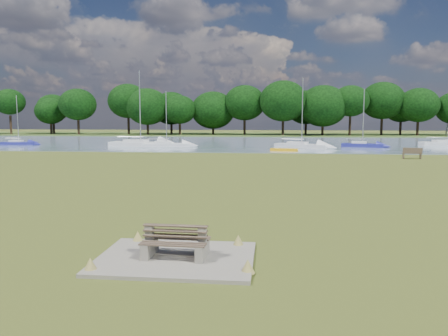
# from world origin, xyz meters

# --- Properties ---
(ground) EXTENTS (220.00, 220.00, 0.00)m
(ground) POSITION_xyz_m (0.00, 0.00, 0.00)
(ground) COLOR brown
(river) EXTENTS (220.00, 40.00, 0.10)m
(river) POSITION_xyz_m (0.00, 42.00, 0.00)
(river) COLOR gray
(river) RESTS_ON ground
(far_bank) EXTENTS (220.00, 20.00, 0.40)m
(far_bank) POSITION_xyz_m (0.00, 72.00, 0.00)
(far_bank) COLOR #4C6626
(far_bank) RESTS_ON ground
(concrete_pad) EXTENTS (4.20, 3.20, 0.10)m
(concrete_pad) POSITION_xyz_m (0.00, -14.00, 0.05)
(concrete_pad) COLOR gray
(concrete_pad) RESTS_ON ground
(bench_pair) EXTENTS (1.79, 1.09, 0.95)m
(bench_pair) POSITION_xyz_m (0.00, -14.00, 0.49)
(bench_pair) COLOR gray
(bench_pair) RESTS_ON concrete_pad
(riverbank_bench) EXTENTS (1.77, 0.72, 1.06)m
(riverbank_bench) POSITION_xyz_m (15.66, 17.06, 0.53)
(riverbank_bench) COLOR brown
(riverbank_bench) RESTS_ON ground
(kayak) EXTENTS (3.19, 1.24, 0.31)m
(kayak) POSITION_xyz_m (4.01, 24.71, 0.21)
(kayak) COLOR #F9AE10
(kayak) RESTS_ON river
(tree_line) EXTENTS (159.16, 9.20, 11.14)m
(tree_line) POSITION_xyz_m (8.34, 68.00, 6.60)
(tree_line) COLOR black
(tree_line) RESTS_ON far_bank
(sailboat_0) EXTENTS (7.42, 2.79, 9.52)m
(sailboat_0) POSITION_xyz_m (26.38, 37.10, 0.51)
(sailboat_0) COLOR silver
(sailboat_0) RESTS_ON river
(sailboat_2) EXTENTS (6.34, 2.81, 7.14)m
(sailboat_2) POSITION_xyz_m (-11.09, 30.30, 0.48)
(sailboat_2) COLOR silver
(sailboat_2) RESTS_ON river
(sailboat_3) EXTENTS (4.81, 1.48, 6.84)m
(sailboat_3) POSITION_xyz_m (-32.52, 32.02, 0.46)
(sailboat_3) COLOR navy
(sailboat_3) RESTS_ON river
(sailboat_4) EXTENTS (6.94, 4.57, 8.70)m
(sailboat_4) POSITION_xyz_m (6.28, 30.56, 0.50)
(sailboat_4) COLOR silver
(sailboat_4) RESTS_ON river
(sailboat_6) EXTENTS (5.38, 2.83, 7.43)m
(sailboat_6) POSITION_xyz_m (14.19, 32.59, 0.50)
(sailboat_6) COLOR navy
(sailboat_6) RESTS_ON river
(sailboat_7) EXTENTS (8.70, 3.59, 9.97)m
(sailboat_7) POSITION_xyz_m (-14.91, 31.39, 0.56)
(sailboat_7) COLOR silver
(sailboat_7) RESTS_ON river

